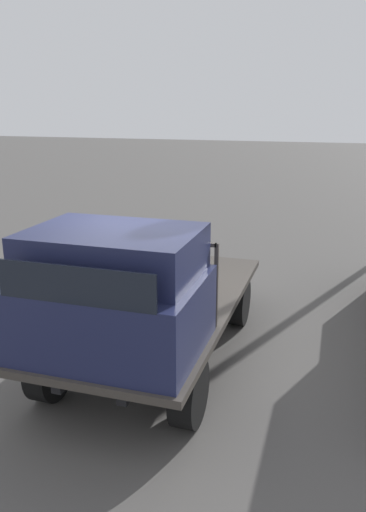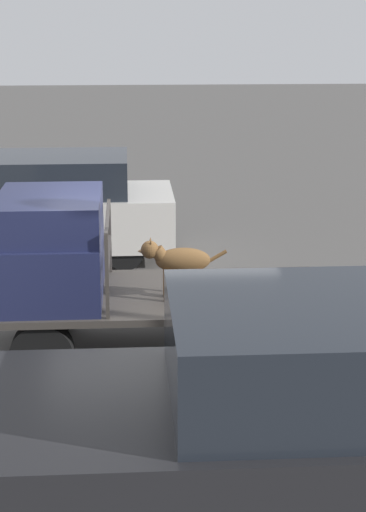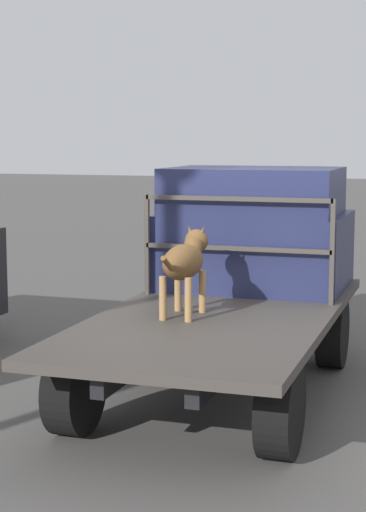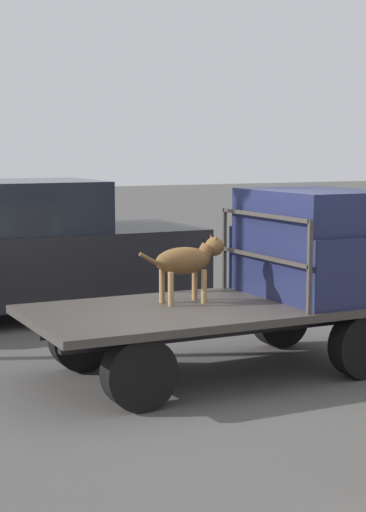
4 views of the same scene
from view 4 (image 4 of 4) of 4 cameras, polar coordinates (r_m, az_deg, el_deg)
ground_plane at (r=9.10m, az=2.42°, el=-7.83°), size 80.00×80.00×0.00m
flatbed_truck at (r=8.97m, az=2.44°, el=-4.43°), size 4.03×1.87×0.74m
truck_cab at (r=9.51m, az=9.10°, el=0.69°), size 1.37×1.75×1.17m
truck_headboard at (r=9.11m, az=5.39°, el=0.83°), size 0.04×1.75×0.93m
dog at (r=8.96m, az=0.39°, el=-0.28°), size 1.01×0.29×0.72m
parked_pickup_far at (r=12.04m, az=-11.67°, el=0.30°), size 5.27×2.00×1.91m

